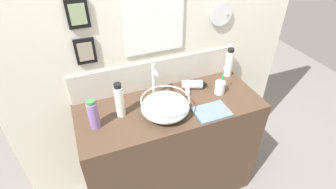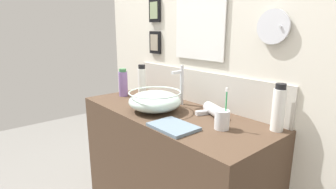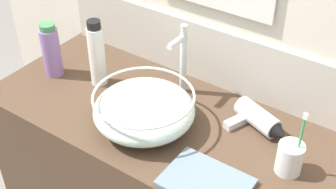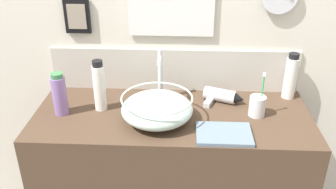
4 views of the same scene
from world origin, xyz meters
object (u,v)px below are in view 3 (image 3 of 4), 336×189
at_px(hair_drier, 260,120).
at_px(toothbrush_cup, 290,158).
at_px(faucet, 182,57).
at_px(lotion_bottle, 97,54).
at_px(hand_towel, 206,183).
at_px(glass_bowl_sink, 144,109).
at_px(soap_dispenser, 51,50).

relative_size(hair_drier, toothbrush_cup, 0.97).
distance_m(faucet, toothbrush_cup, 0.48).
bearing_deg(hair_drier, faucet, 176.46).
height_order(lotion_bottle, hand_towel, lotion_bottle).
bearing_deg(glass_bowl_sink, hair_drier, 32.50).
bearing_deg(hair_drier, soap_dispenser, -168.92).
bearing_deg(soap_dispenser, glass_bowl_sink, -5.93).
distance_m(toothbrush_cup, hand_towel, 0.24).
bearing_deg(faucet, hair_drier, -3.54).
bearing_deg(glass_bowl_sink, soap_dispenser, 174.07).
bearing_deg(soap_dispenser, hand_towel, -11.72).
xyz_separation_m(glass_bowl_sink, lotion_bottle, (-0.27, 0.10, 0.06)).
xyz_separation_m(glass_bowl_sink, faucet, (-0.00, 0.21, 0.08)).
relative_size(faucet, lotion_bottle, 1.05).
height_order(soap_dispenser, hand_towel, soap_dispenser).
bearing_deg(hair_drier, hand_towel, -92.74).
bearing_deg(hand_towel, faucet, 132.24).
xyz_separation_m(hair_drier, lotion_bottle, (-0.58, -0.10, 0.09)).
relative_size(hair_drier, lotion_bottle, 0.83).
xyz_separation_m(hair_drier, toothbrush_cup, (0.15, -0.12, 0.02)).
distance_m(glass_bowl_sink, lotion_bottle, 0.29).
relative_size(soap_dispenser, hand_towel, 0.87).
distance_m(hair_drier, soap_dispenser, 0.77).
xyz_separation_m(hair_drier, hand_towel, (-0.01, -0.30, -0.02)).
distance_m(hair_drier, toothbrush_cup, 0.19).
relative_size(toothbrush_cup, lotion_bottle, 0.86).
distance_m(faucet, lotion_bottle, 0.30).
distance_m(lotion_bottle, hand_towel, 0.61).
height_order(faucet, soap_dispenser, faucet).
distance_m(hair_drier, lotion_bottle, 0.59).
height_order(toothbrush_cup, soap_dispenser, toothbrush_cup).
xyz_separation_m(toothbrush_cup, soap_dispenser, (-0.90, -0.02, 0.05)).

